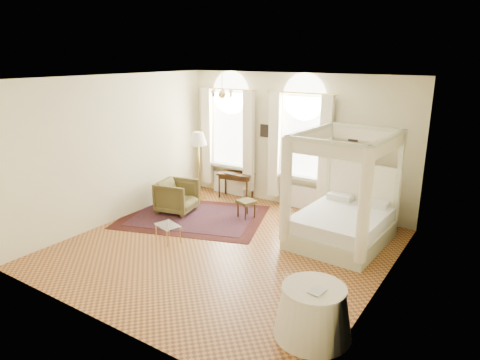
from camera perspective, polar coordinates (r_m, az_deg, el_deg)
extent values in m
plane|color=#A76A30|center=(8.65, -1.95, -8.98)|extent=(6.00, 6.00, 0.00)
plane|color=beige|center=(10.61, 7.39, 5.07)|extent=(6.00, 0.00, 6.00)
plane|color=beige|center=(6.01, -18.89, -4.51)|extent=(6.00, 0.00, 6.00)
plane|color=beige|center=(10.08, -16.15, 3.97)|extent=(0.00, 6.00, 6.00)
plane|color=beige|center=(6.86, 18.83, -1.94)|extent=(0.00, 6.00, 6.00)
plane|color=white|center=(7.83, -2.19, 13.41)|extent=(6.00, 6.00, 0.00)
cube|color=silver|center=(11.50, -1.23, 6.84)|extent=(1.10, 0.04, 1.90)
cylinder|color=silver|center=(11.38, -1.26, 11.56)|extent=(1.10, 0.04, 1.10)
cube|color=white|center=(11.63, -1.45, 1.96)|extent=(1.32, 0.24, 0.08)
cube|color=beige|center=(11.80, -4.39, 5.80)|extent=(0.28, 0.14, 2.60)
cube|color=beige|center=(11.04, 1.15, 5.12)|extent=(0.28, 0.14, 2.60)
cube|color=white|center=(11.79, -1.38, -0.42)|extent=(1.00, 0.12, 0.58)
cube|color=silver|center=(10.47, 8.33, 5.72)|extent=(1.10, 0.04, 1.90)
cylinder|color=silver|center=(10.34, 8.55, 10.90)|extent=(1.10, 0.04, 1.10)
cube|color=white|center=(10.62, 7.90, 0.39)|extent=(1.32, 0.24, 0.08)
cube|color=beige|center=(10.67, 4.62, 4.67)|extent=(0.28, 0.14, 2.60)
cube|color=beige|center=(10.11, 11.30, 3.75)|extent=(0.28, 0.14, 2.60)
cube|color=white|center=(10.78, 7.85, -2.19)|extent=(1.00, 0.12, 0.58)
cylinder|color=gold|center=(9.34, -2.41, 12.65)|extent=(0.02, 0.02, 0.40)
sphere|color=gold|center=(9.36, -2.39, 11.31)|extent=(0.16, 0.16, 0.16)
sphere|color=beige|center=(9.22, -1.26, 11.68)|extent=(0.07, 0.07, 0.07)
sphere|color=beige|center=(9.44, -1.15, 11.79)|extent=(0.07, 0.07, 0.07)
sphere|color=beige|center=(9.57, -2.26, 11.84)|extent=(0.07, 0.07, 0.07)
sphere|color=beige|center=(9.48, -3.50, 11.78)|extent=(0.07, 0.07, 0.07)
sphere|color=beige|center=(9.26, -3.66, 11.67)|extent=(0.07, 0.07, 0.07)
sphere|color=beige|center=(9.13, -2.54, 11.62)|extent=(0.07, 0.07, 0.07)
cube|color=black|center=(10.94, 3.34, 6.59)|extent=(0.26, 0.03, 0.32)
cube|color=black|center=(9.99, 14.88, 5.71)|extent=(0.22, 0.03, 0.26)
cube|color=#BCBF9B|center=(9.05, 13.28, -7.03)|extent=(1.76, 2.13, 0.35)
cube|color=silver|center=(8.94, 13.41, -5.19)|extent=(1.65, 2.02, 0.27)
cube|color=beige|center=(9.68, 15.86, -1.24)|extent=(1.66, 0.16, 1.17)
cube|color=#BCBF9B|center=(9.87, 11.75, 0.86)|extent=(0.09, 0.09, 2.24)
cube|color=#BCBF9B|center=(9.38, 20.33, -0.66)|extent=(0.09, 0.09, 2.24)
cube|color=#BCBF9B|center=(8.22, 6.09, -2.03)|extent=(0.09, 0.09, 2.24)
cube|color=#BCBF9B|center=(7.61, 16.19, -4.12)|extent=(0.09, 0.09, 2.24)
cube|color=#BCBF9B|center=(9.36, 16.46, 6.73)|extent=(1.66, 0.16, 0.08)
cube|color=#BCBF9B|center=(7.59, 11.40, 4.97)|extent=(1.66, 0.16, 0.08)
cube|color=#BCBF9B|center=(8.78, 9.52, 6.58)|extent=(0.18, 2.05, 0.08)
cube|color=#BCBF9B|center=(8.21, 19.18, 5.23)|extent=(0.18, 2.05, 0.08)
cube|color=beige|center=(9.38, 16.40, 5.91)|extent=(1.72, 0.12, 0.27)
cube|color=beige|center=(7.62, 11.34, 3.96)|extent=(1.72, 0.12, 0.27)
cube|color=beige|center=(8.80, 9.47, 5.70)|extent=(0.14, 2.11, 0.27)
cube|color=beige|center=(8.24, 19.09, 4.30)|extent=(0.14, 2.11, 0.27)
cylinder|color=beige|center=(8.19, 6.11, -1.38)|extent=(0.21, 0.21, 2.05)
cylinder|color=beige|center=(7.58, 16.25, -3.43)|extent=(0.21, 0.21, 2.05)
cube|color=#321F0D|center=(9.94, 18.35, -4.49)|extent=(0.49, 0.45, 0.61)
cylinder|color=gold|center=(9.76, 17.95, -2.32)|extent=(0.11, 0.11, 0.19)
cone|color=beige|center=(9.71, 18.05, -1.26)|extent=(0.26, 0.26, 0.21)
cube|color=#321F0D|center=(11.35, -0.57, 0.80)|extent=(0.98, 0.61, 0.05)
cube|color=#321F0D|center=(11.37, -0.57, 0.40)|extent=(0.87, 0.50, 0.09)
cylinder|color=#321F0D|center=(11.77, -1.96, -0.35)|extent=(0.05, 0.05, 0.64)
cylinder|color=#321F0D|center=(11.44, 1.65, -0.83)|extent=(0.05, 0.05, 0.64)
cylinder|color=#321F0D|center=(11.46, -2.78, -0.83)|extent=(0.05, 0.05, 0.64)
cylinder|color=#321F0D|center=(11.12, 0.91, -1.34)|extent=(0.05, 0.05, 0.64)
imported|color=black|center=(11.29, -1.21, 0.94)|extent=(0.38, 0.27, 0.03)
cube|color=#49401F|center=(10.02, 0.86, -2.93)|extent=(0.47, 0.47, 0.07)
cylinder|color=#321F0D|center=(10.12, -0.26, -4.03)|extent=(0.04, 0.04, 0.35)
cylinder|color=#321F0D|center=(9.91, 0.73, -4.47)|extent=(0.04, 0.04, 0.35)
cylinder|color=#321F0D|center=(10.28, 0.97, -3.69)|extent=(0.04, 0.04, 0.35)
cylinder|color=#321F0D|center=(10.08, 1.98, -4.12)|extent=(0.04, 0.04, 0.35)
imported|color=#4E4421|center=(10.51, -8.40, -2.17)|extent=(1.03, 1.01, 0.79)
cube|color=white|center=(8.90, -9.63, -5.98)|extent=(0.62, 0.51, 0.02)
cylinder|color=gold|center=(9.09, -11.12, -6.78)|extent=(0.02, 0.02, 0.35)
cylinder|color=gold|center=(8.72, -9.68, -7.73)|extent=(0.02, 0.02, 0.35)
cylinder|color=gold|center=(9.22, -9.47, -6.35)|extent=(0.02, 0.02, 0.35)
cylinder|color=gold|center=(8.86, -7.99, -7.27)|extent=(0.02, 0.02, 0.35)
cylinder|color=gold|center=(11.56, -5.39, -2.32)|extent=(0.31, 0.31, 0.03)
cylinder|color=gold|center=(11.33, -5.50, 1.38)|extent=(0.04, 0.04, 1.57)
cone|color=beige|center=(11.15, -5.61, 5.55)|extent=(0.46, 0.46, 0.34)
cube|color=#3B120E|center=(10.24, -6.28, -4.91)|extent=(3.86, 3.29, 0.01)
cube|color=black|center=(10.24, -6.28, -4.88)|extent=(3.21, 2.64, 0.01)
cone|color=silver|center=(6.15, 9.72, -17.00)|extent=(1.07, 1.07, 0.69)
cylinder|color=silver|center=(5.96, 9.89, -14.07)|extent=(0.87, 0.87, 0.04)
imported|color=black|center=(5.88, 9.49, -14.13)|extent=(0.21, 0.26, 0.02)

